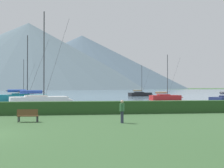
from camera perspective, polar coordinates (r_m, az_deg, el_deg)
name	(u,v)px	position (r m, az deg, el deg)	size (l,w,h in m)	color
harbor_water	(66,92)	(152.32, -9.60, -1.57)	(320.00, 246.00, 0.00)	slate
hedge_line	(15,108)	(26.86, -19.56, -4.81)	(80.00, 1.20, 1.21)	#284C23
sailboat_slip_0	(40,100)	(39.73, -14.79, -3.21)	(9.14, 4.85, 13.29)	white
sailboat_slip_1	(140,94)	(76.18, 5.94, -2.09)	(7.50, 3.76, 8.63)	black
sailboat_slip_4	(22,95)	(71.67, -18.30, -2.17)	(7.16, 3.40, 9.44)	#9E9EA3
sailboat_slip_6	(24,97)	(50.34, -17.86, -2.66)	(9.26, 4.05, 11.68)	#19707A
sailboat_slip_7	(166,97)	(55.04, 11.12, -2.68)	(7.11, 2.86, 8.99)	red
park_bench_near_path	(28,115)	(21.11, -17.15, -6.19)	(1.54, 0.59, 0.95)	brown
person_seated_viewer	(122,109)	(19.64, 2.12, -5.33)	(0.36, 0.55, 1.65)	#2D3347
distant_hill_west_ridge	(82,74)	(399.63, -6.28, 2.00)	(213.87, 213.87, 41.35)	#425666
distant_hill_central_peak	(28,56)	(360.62, -17.03, 5.63)	(303.05, 303.05, 83.13)	slate
distant_hill_east_ridge	(66,67)	(374.04, -9.48, 3.42)	(251.65, 251.65, 57.48)	#4C6070
distant_hill_far_shoulder	(82,62)	(426.72, -6.31, 4.59)	(318.85, 318.85, 82.36)	#4C6070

